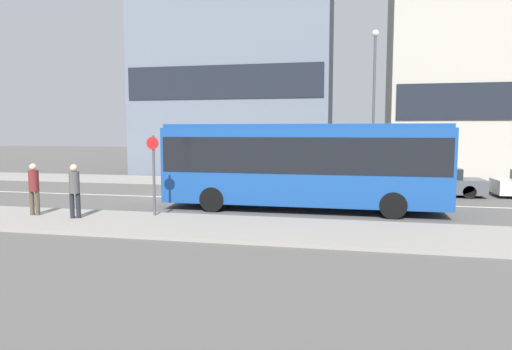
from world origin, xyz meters
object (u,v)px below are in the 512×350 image
(city_bus, at_px, (303,161))
(street_lamp, at_px, (374,94))
(parked_car_0, at_px, (435,182))
(pedestrian_near_stop, at_px, (34,186))
(bus_stop_sign, at_px, (154,169))
(pedestrian_down_pavement, at_px, (74,187))

(city_bus, distance_m, street_lamp, 8.48)
(parked_car_0, height_order, street_lamp, street_lamp)
(pedestrian_near_stop, xyz_separation_m, street_lamp, (12.00, 11.14, 3.85))
(parked_car_0, bearing_deg, street_lamp, 145.25)
(bus_stop_sign, bearing_deg, city_bus, 31.27)
(pedestrian_near_stop, relative_size, street_lamp, 0.22)
(bus_stop_sign, relative_size, street_lamp, 0.34)
(pedestrian_near_stop, bearing_deg, city_bus, 13.55)
(pedestrian_near_stop, bearing_deg, street_lamp, 33.62)
(parked_car_0, distance_m, bus_stop_sign, 13.60)
(city_bus, height_order, pedestrian_down_pavement, city_bus)
(parked_car_0, relative_size, street_lamp, 0.52)
(pedestrian_near_stop, bearing_deg, parked_car_0, 22.30)
(pedestrian_down_pavement, bearing_deg, street_lamp, -156.11)
(city_bus, bearing_deg, pedestrian_down_pavement, -151.92)
(pedestrian_down_pavement, relative_size, bus_stop_sign, 0.65)
(pedestrian_near_stop, distance_m, street_lamp, 16.82)
(street_lamp, bearing_deg, bus_stop_sign, -127.24)
(parked_car_0, xyz_separation_m, street_lamp, (-2.88, 2.00, 4.39))
(city_bus, relative_size, bus_stop_sign, 3.83)
(parked_car_0, xyz_separation_m, bus_stop_sign, (-10.72, -8.30, 1.14))
(city_bus, bearing_deg, bus_stop_sign, -149.38)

